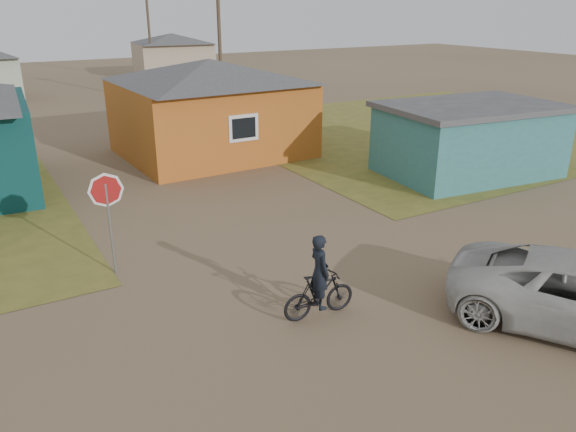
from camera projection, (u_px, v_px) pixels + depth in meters
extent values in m
plane|color=#796146|center=(373.00, 320.00, 11.34)|extent=(120.00, 120.00, 0.00)
cube|color=olive|center=(431.00, 129.00, 28.42)|extent=(20.00, 18.00, 0.00)
cube|color=#B95E1C|center=(212.00, 118.00, 23.28)|extent=(7.21, 6.24, 3.00)
pyramid|color=#3E3E41|center=(209.00, 70.00, 22.59)|extent=(7.72, 6.76, 0.90)
cube|color=silver|center=(244.00, 128.00, 20.78)|extent=(1.20, 0.06, 1.00)
cube|color=black|center=(244.00, 128.00, 20.76)|extent=(0.95, 0.04, 0.75)
cube|color=#377879|center=(468.00, 142.00, 20.63)|extent=(6.39, 4.61, 2.40)
cube|color=#3E3E41|center=(473.00, 106.00, 20.17)|extent=(6.71, 4.93, 0.20)
cube|color=tan|center=(173.00, 60.00, 47.83)|extent=(6.41, 5.50, 2.80)
pyramid|color=#3E3E41|center=(172.00, 38.00, 47.19)|extent=(6.95, 6.05, 0.80)
cylinder|color=#4D3B2E|center=(220.00, 41.00, 30.73)|extent=(0.20, 0.20, 8.00)
cylinder|color=#4D3B2E|center=(149.00, 30.00, 44.12)|extent=(0.20, 0.20, 8.00)
cylinder|color=gray|center=(111.00, 229.00, 12.92)|extent=(0.06, 0.06, 2.21)
imported|color=black|center=(319.00, 295.00, 11.31)|extent=(1.61, 0.56, 0.95)
imported|color=black|center=(320.00, 271.00, 11.12)|extent=(0.41, 0.59, 1.56)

